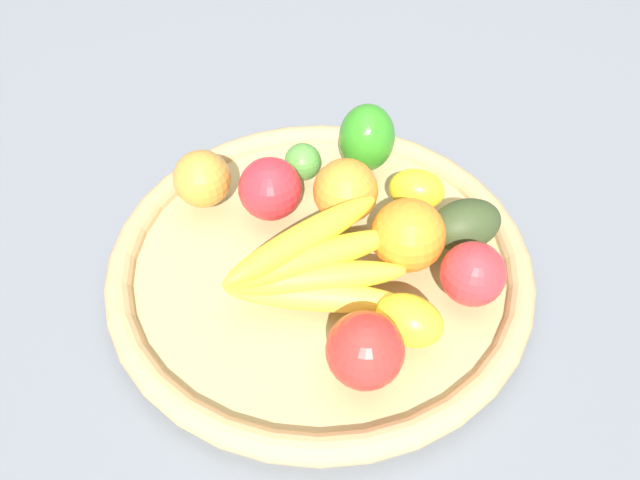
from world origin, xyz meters
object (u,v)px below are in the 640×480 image
object	(u,v)px
apple_0	(473,274)
lime_0	(303,161)
orange_1	(408,235)
lemon_0	(417,190)
apple_1	(365,350)
lemon_1	(409,320)
orange_0	(346,191)
bell_pepper	(367,138)
apple_2	(202,179)
banana_bunch	(312,268)
avocado	(465,225)
apple_3	(270,189)

from	to	relation	value
apple_0	lime_0	size ratio (longest dim) A/B	1.48
orange_1	lemon_0	world-z (taller)	orange_1
apple_1	lemon_1	xyz separation A→B (m)	(-0.06, -0.02, -0.01)
orange_1	orange_0	bearing A→B (deg)	-69.99
bell_pepper	apple_2	world-z (taller)	bell_pepper
banana_bunch	apple_2	bearing A→B (deg)	-69.21
avocado	apple_3	distance (m)	0.22
orange_1	lime_0	size ratio (longest dim) A/B	1.76
apple_0	apple_3	world-z (taller)	apple_3
avocado	apple_2	distance (m)	0.30
apple_0	lemon_1	bearing A→B (deg)	14.53
apple_2	apple_3	xyz separation A→B (m)	(-0.07, 0.05, 0.00)
avocado	apple_2	bearing A→B (deg)	-35.33
bell_pepper	lemon_0	bearing A→B (deg)	-134.37
apple_2	lime_0	world-z (taller)	apple_2
apple_0	bell_pepper	bearing A→B (deg)	-86.87
bell_pepper	lemon_1	bearing A→B (deg)	-165.52
avocado	lemon_1	bearing A→B (deg)	37.69
apple_0	apple_2	bearing A→B (deg)	-48.28
lemon_1	lime_0	world-z (taller)	lemon_1
apple_2	banana_bunch	bearing A→B (deg)	110.79
apple_0	orange_0	size ratio (longest dim) A/B	0.90
orange_1	lime_0	bearing A→B (deg)	-72.73
bell_pepper	apple_2	xyz separation A→B (m)	(0.20, -0.01, -0.01)
apple_1	banana_bunch	world-z (taller)	banana_bunch
apple_0	orange_1	size ratio (longest dim) A/B	0.84
banana_bunch	lemon_0	world-z (taller)	banana_bunch
avocado	bell_pepper	size ratio (longest dim) A/B	0.97
avocado	apple_3	bearing A→B (deg)	-34.93
lemon_0	apple_0	bearing A→B (deg)	85.21
apple_1	apple_2	xyz separation A→B (m)	(0.08, -0.28, -0.00)
lemon_1	orange_1	distance (m)	0.10
bell_pepper	apple_0	bearing A→B (deg)	-146.68
orange_0	banana_bunch	bearing A→B (deg)	49.37
avocado	banana_bunch	distance (m)	0.18
apple_2	apple_0	bearing A→B (deg)	131.72
apple_1	avocado	size ratio (longest dim) A/B	0.88
bell_pepper	apple_0	size ratio (longest dim) A/B	1.28
apple_1	lemon_1	size ratio (longest dim) A/B	1.07
avocado	apple_3	size ratio (longest dim) A/B	1.14
apple_3	lime_0	bearing A→B (deg)	-141.56
apple_0	orange_1	xyz separation A→B (m)	(0.04, -0.07, 0.01)
banana_bunch	bell_pepper	xyz separation A→B (m)	(-0.14, -0.16, 0.01)
apple_3	orange_0	bearing A→B (deg)	154.97
apple_1	orange_0	bearing A→B (deg)	-108.97
apple_3	orange_0	xyz separation A→B (m)	(-0.08, 0.04, 0.00)
banana_bunch	orange_0	bearing A→B (deg)	-130.63
bell_pepper	orange_0	world-z (taller)	bell_pepper
lemon_0	orange_0	xyz separation A→B (m)	(0.08, -0.02, 0.01)
apple_1	apple_0	world-z (taller)	apple_1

